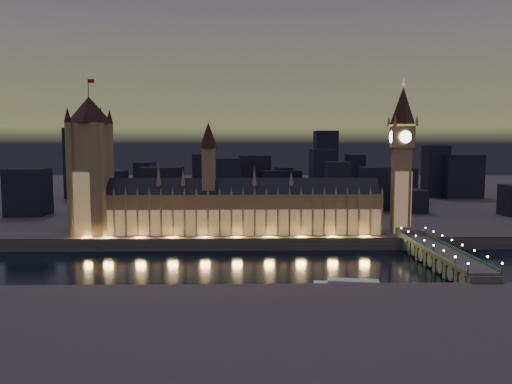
{
  "coord_description": "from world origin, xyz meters",
  "views": [
    {
      "loc": [
        -3.3,
        -287.66,
        71.15
      ],
      "look_at": [
        5.0,
        55.0,
        38.0
      ],
      "focal_mm": 35.0,
      "sensor_mm": 36.0,
      "label": 1
    }
  ],
  "objects_px": {
    "victoria_tower": "(90,158)",
    "river_boat": "(353,286)",
    "elizabeth_tower": "(402,147)",
    "westminster_bridge": "(438,256)",
    "palace_of_westminster": "(236,208)"
  },
  "relations": [
    {
      "from": "westminster_bridge",
      "to": "elizabeth_tower",
      "type": "bearing_deg",
      "value": 92.02
    },
    {
      "from": "elizabeth_tower",
      "to": "westminster_bridge",
      "type": "relative_size",
      "value": 0.97
    },
    {
      "from": "palace_of_westminster",
      "to": "river_boat",
      "type": "bearing_deg",
      "value": -61.93
    },
    {
      "from": "palace_of_westminster",
      "to": "river_boat",
      "type": "height_order",
      "value": "palace_of_westminster"
    },
    {
      "from": "elizabeth_tower",
      "to": "westminster_bridge",
      "type": "bearing_deg",
      "value": -87.98
    },
    {
      "from": "elizabeth_tower",
      "to": "river_boat",
      "type": "distance_m",
      "value": 142.23
    },
    {
      "from": "river_boat",
      "to": "elizabeth_tower",
      "type": "bearing_deg",
      "value": 62.58
    },
    {
      "from": "victoria_tower",
      "to": "river_boat",
      "type": "height_order",
      "value": "victoria_tower"
    },
    {
      "from": "victoria_tower",
      "to": "river_boat",
      "type": "xyz_separation_m",
      "value": [
        160.3,
        -111.2,
        -59.51
      ]
    },
    {
      "from": "palace_of_westminster",
      "to": "river_boat",
      "type": "relative_size",
      "value": 4.19
    },
    {
      "from": "victoria_tower",
      "to": "westminster_bridge",
      "type": "height_order",
      "value": "victoria_tower"
    },
    {
      "from": "palace_of_westminster",
      "to": "westminster_bridge",
      "type": "relative_size",
      "value": 1.79
    },
    {
      "from": "victoria_tower",
      "to": "river_boat",
      "type": "bearing_deg",
      "value": -34.75
    },
    {
      "from": "palace_of_westminster",
      "to": "victoria_tower",
      "type": "bearing_deg",
      "value": 179.91
    },
    {
      "from": "palace_of_westminster",
      "to": "westminster_bridge",
      "type": "bearing_deg",
      "value": -28.68
    }
  ]
}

